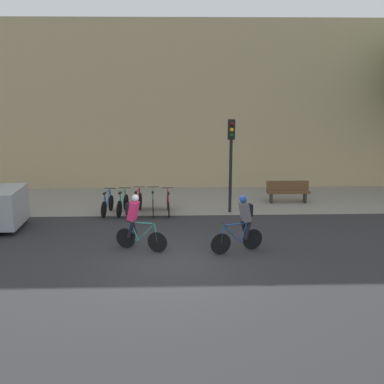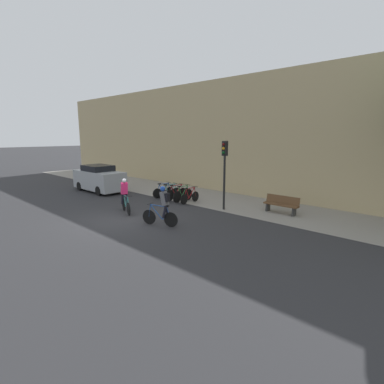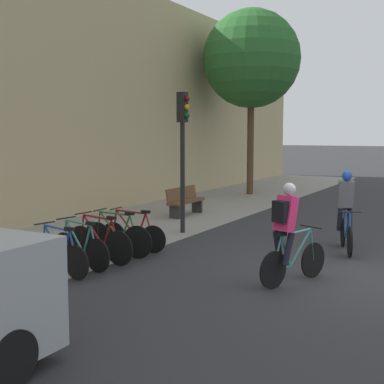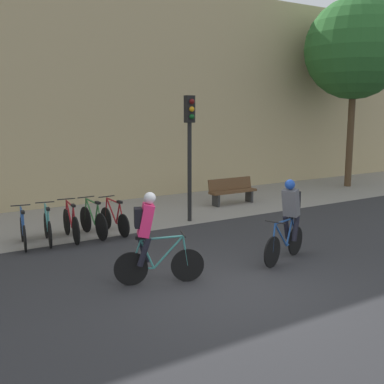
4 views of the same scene
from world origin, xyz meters
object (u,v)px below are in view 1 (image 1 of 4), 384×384
Objects in this scene: parked_bike_1 at (123,204)px; bench at (288,191)px; parked_bike_3 at (153,203)px; parked_bike_4 at (168,204)px; cyclist_pink at (135,220)px; cyclist_grey at (243,222)px; traffic_light_pole at (231,149)px; parked_bike_0 at (107,204)px; parked_bike_2 at (138,204)px.

parked_bike_1 is 0.89× the size of bench.
parked_bike_4 is (0.59, -0.00, -0.03)m from parked_bike_3.
cyclist_pink reaches higher than parked_bike_3.
parked_bike_1 is at bearing 135.09° from cyclist_grey.
traffic_light_pole is (3.35, 3.94, 1.56)m from cyclist_pink.
parked_bike_4 is at bearing -0.03° from parked_bike_0.
parked_bike_0 is at bearing -179.97° from parked_bike_1.
parked_bike_2 is (-3.51, 4.08, -0.54)m from cyclist_grey.
traffic_light_pole is at bearing 2.41° from parked_bike_4.
parked_bike_4 is (0.94, 3.84, -0.57)m from cyclist_pink.
bench is at bearing 64.40° from cyclist_grey.
traffic_light_pole reaches higher than parked_bike_0.
parked_bike_3 is at bearing 0.04° from parked_bike_2.
parked_bike_4 is at bearing 119.80° from cyclist_grey.
cyclist_grey is (3.27, -0.25, -0.00)m from cyclist_pink.
bench is (5.60, 1.50, 0.07)m from parked_bike_3.
traffic_light_pole reaches higher than parked_bike_4.
traffic_light_pole reaches higher than cyclist_pink.
parked_bike_3 reaches higher than parked_bike_0.
parked_bike_1 is 0.98× the size of parked_bike_4.
parked_bike_3 is at bearing 179.84° from parked_bike_4.
cyclist_grey reaches higher than parked_bike_1.
parked_bike_0 is 7.51m from bench.
cyclist_grey is 1.04× the size of parked_bike_3.
parked_bike_0 is 0.87× the size of bench.
traffic_light_pole is (0.08, 4.18, 1.57)m from cyclist_grey.
bench is (2.60, 1.40, -2.04)m from traffic_light_pole.
cyclist_grey is 5.81m from parked_bike_1.
parked_bike_4 is (-2.34, 4.08, -0.57)m from cyclist_grey.
cyclist_pink is 3.89m from parked_bike_3.
cyclist_grey is at bearing -54.40° from parked_bike_3.
parked_bike_0 is 5.21m from traffic_light_pole.
parked_bike_4 is (1.17, -0.00, -0.03)m from parked_bike_2.
cyclist_pink is at bearing -138.09° from bench.
cyclist_grey is 0.49× the size of traffic_light_pole.
bench is (5.01, 1.50, 0.09)m from parked_bike_4.
parked_bike_3 is 5.80m from bench.
parked_bike_2 is 1.17m from parked_bike_4.
parked_bike_4 is at bearing -177.59° from traffic_light_pole.
cyclist_pink is at bearing -86.46° from parked_bike_2.
traffic_light_pole is at bearing 88.96° from cyclist_grey.
parked_bike_0 is 1.76m from parked_bike_3.
parked_bike_0 is 0.43× the size of traffic_light_pole.
bench is (2.68, 5.59, -0.47)m from cyclist_grey.
parked_bike_0 is at bearing 180.00° from parked_bike_2.
traffic_light_pole reaches higher than cyclist_grey.
parked_bike_0 reaches higher than parked_bike_4.
cyclist_grey is at bearing -115.60° from bench.
cyclist_pink is 1.11× the size of parked_bike_1.
parked_bike_1 is (-0.82, 3.84, -0.55)m from cyclist_pink.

